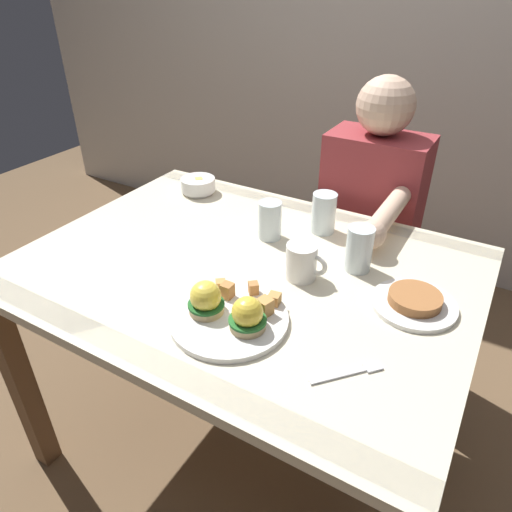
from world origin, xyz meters
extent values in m
plane|color=brown|center=(0.00, 0.00, 0.00)|extent=(6.00, 6.00, 0.00)
cube|color=beige|center=(0.00, 0.00, 0.73)|extent=(1.20, 0.90, 0.03)
cube|color=#4C6BB7|center=(0.00, -0.40, 0.74)|extent=(1.20, 0.06, 0.00)
cube|color=#4C6BB7|center=(0.00, 0.40, 0.74)|extent=(1.20, 0.06, 0.00)
cube|color=brown|center=(-0.55, -0.40, 0.36)|extent=(0.06, 0.06, 0.71)
cube|color=brown|center=(-0.55, 0.40, 0.36)|extent=(0.06, 0.06, 0.71)
cube|color=brown|center=(0.55, 0.40, 0.36)|extent=(0.06, 0.06, 0.71)
cylinder|color=white|center=(0.10, -0.22, 0.75)|extent=(0.27, 0.27, 0.01)
cylinder|color=tan|center=(0.04, -0.23, 0.76)|extent=(0.08, 0.08, 0.02)
cylinder|color=#236028|center=(0.04, -0.23, 0.78)|extent=(0.08, 0.08, 0.01)
sphere|color=yellow|center=(0.04, -0.23, 0.80)|extent=(0.07, 0.07, 0.07)
cylinder|color=tan|center=(0.15, -0.23, 0.76)|extent=(0.08, 0.08, 0.02)
cylinder|color=#286B2D|center=(0.15, -0.23, 0.78)|extent=(0.08, 0.08, 0.01)
sphere|color=yellow|center=(0.15, -0.23, 0.80)|extent=(0.07, 0.07, 0.07)
cube|color=#B77A42|center=(0.16, -0.17, 0.77)|extent=(0.03, 0.03, 0.03)
cube|color=tan|center=(0.16, -0.12, 0.77)|extent=(0.03, 0.03, 0.03)
cube|color=tan|center=(0.02, -0.14, 0.77)|extent=(0.03, 0.03, 0.03)
cube|color=#B77A42|center=(0.05, -0.16, 0.77)|extent=(0.03, 0.03, 0.04)
cube|color=#B77A42|center=(0.10, -0.11, 0.77)|extent=(0.03, 0.03, 0.03)
cube|color=tan|center=(0.16, -0.17, 0.77)|extent=(0.04, 0.04, 0.04)
cylinder|color=white|center=(-0.38, 0.32, 0.74)|extent=(0.10, 0.10, 0.01)
cylinder|color=white|center=(-0.38, 0.32, 0.77)|extent=(0.12, 0.12, 0.04)
cube|color=#F4DB66|center=(-0.38, 0.32, 0.78)|extent=(0.04, 0.04, 0.03)
cube|color=#F4DB66|center=(-0.40, 0.30, 0.78)|extent=(0.04, 0.04, 0.03)
cube|color=#F4DB66|center=(-0.36, 0.33, 0.77)|extent=(0.03, 0.03, 0.02)
cube|color=#F4A85B|center=(-0.38, 0.33, 0.78)|extent=(0.03, 0.03, 0.02)
cube|color=#F4DB66|center=(-0.38, 0.30, 0.78)|extent=(0.04, 0.04, 0.03)
cube|color=#EA6B70|center=(-0.39, 0.30, 0.78)|extent=(0.04, 0.04, 0.03)
cylinder|color=white|center=(0.16, 0.03, 0.79)|extent=(0.08, 0.08, 0.09)
cylinder|color=black|center=(0.16, 0.03, 0.83)|extent=(0.07, 0.07, 0.01)
torus|color=white|center=(0.20, 0.03, 0.79)|extent=(0.06, 0.01, 0.06)
cube|color=silver|center=(0.37, -0.25, 0.74)|extent=(0.09, 0.10, 0.00)
cube|color=silver|center=(0.42, -0.19, 0.74)|extent=(0.04, 0.04, 0.00)
cylinder|color=silver|center=(0.11, 0.28, 0.80)|extent=(0.07, 0.07, 0.12)
cylinder|color=silver|center=(0.11, 0.28, 0.78)|extent=(0.07, 0.07, 0.08)
cylinder|color=silver|center=(-0.01, 0.17, 0.80)|extent=(0.07, 0.07, 0.11)
cylinder|color=silver|center=(-0.01, 0.17, 0.78)|extent=(0.06, 0.06, 0.09)
cylinder|color=silver|center=(0.27, 0.14, 0.80)|extent=(0.07, 0.07, 0.12)
cylinder|color=silver|center=(0.27, 0.14, 0.77)|extent=(0.06, 0.06, 0.07)
cylinder|color=white|center=(0.44, 0.05, 0.75)|extent=(0.20, 0.20, 0.01)
cylinder|color=#A36638|center=(0.44, 0.05, 0.76)|extent=(0.12, 0.12, 0.02)
cylinder|color=#33333D|center=(0.06, 0.53, 0.23)|extent=(0.11, 0.11, 0.45)
cylinder|color=#33333D|center=(0.24, 0.53, 0.23)|extent=(0.11, 0.11, 0.45)
cube|color=#993338|center=(0.15, 0.63, 0.70)|extent=(0.34, 0.20, 0.50)
sphere|color=beige|center=(0.15, 0.63, 1.04)|extent=(0.19, 0.19, 0.19)
cylinder|color=beige|center=(0.27, 0.38, 0.80)|extent=(0.06, 0.30, 0.06)
sphere|color=beige|center=(0.27, 0.23, 0.80)|extent=(0.08, 0.08, 0.08)
camera|label=1|loc=(0.56, -0.89, 1.43)|focal=32.56mm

